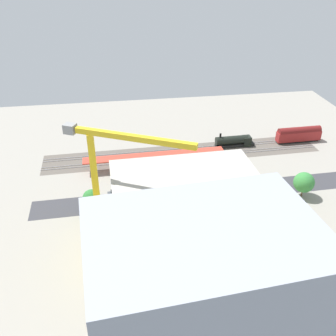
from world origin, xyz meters
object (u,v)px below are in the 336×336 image
Objects in this scene: parked_car_3 at (179,187)px; street_tree_0 at (127,195)px; parked_car_7 at (93,195)px; street_tree_2 at (304,182)px; box_truck_1 at (194,200)px; parked_car_5 at (137,190)px; street_tree_1 at (92,198)px; locomotive at (235,141)px; parked_car_4 at (160,188)px; parked_car_6 at (115,193)px; parked_car_0 at (244,182)px; parked_car_1 at (220,183)px; passenger_coach at (299,134)px; box_truck_0 at (209,198)px; street_tree_3 at (141,196)px; tower_crane at (106,179)px; traffic_light at (201,172)px; parked_car_2 at (199,184)px; platform_canopy_near at (155,155)px; construction_building at (186,214)px.

parked_car_3 is 0.63× the size of street_tree_0.
street_tree_0 reaches higher than parked_car_7.
box_truck_1 is at bearing -0.82° from street_tree_2.
parked_car_5 is 15.53m from street_tree_1.
street_tree_1 is at bearing -1.05° from box_truck_1.
street_tree_0 is (40.51, 32.48, 2.81)m from locomotive.
parked_car_4 reaches higher than parked_car_5.
parked_car_3 is 1.04× the size of parked_car_5.
street_tree_1 is at bearing 23.22° from parked_car_4.
parked_car_6 is (18.93, 0.33, -0.05)m from parked_car_3.
parked_car_0 is 1.03× the size of parked_car_1.
parked_car_6 is 6.25m from parked_car_7.
box_truck_0 is (41.86, 32.84, -1.43)m from passenger_coach.
parked_car_5 is (12.63, -0.42, -0.07)m from parked_car_3.
parked_car_6 is at bearing -51.30° from street_tree_3.
tower_crane is 19.99m from street_tree_1.
traffic_light is at bearing -139.69° from tower_crane.
box_truck_1 reaches higher than parked_car_6.
passenger_coach is at bearing -156.09° from street_tree_1.
street_tree_1 is at bearing 90.55° from parked_car_7.
street_tree_3 is (36.68, 33.84, 2.93)m from locomotive.
parked_car_0 is 1.18× the size of parked_car_4.
street_tree_1 is (49.75, 32.78, 2.89)m from locomotive.
box_truck_1 is (17.20, 8.17, 0.91)m from parked_car_0.
parked_car_2 is 0.15× the size of tower_crane.
street_tree_0 reaches higher than traffic_light.
parked_car_0 is 0.16× the size of tower_crane.
parked_car_1 reaches higher than parked_car_3.
traffic_light reaches higher than platform_canopy_near.
street_tree_0 is at bearing 15.37° from parked_car_1.
street_tree_3 reaches higher than parked_car_1.
parked_car_0 is 25.51m from parked_car_4.
parked_car_0 is at bearing -135.32° from construction_building.
parked_car_1 is 0.47× the size of box_truck_1.
locomotive is at bearing -153.08° from parked_car_7.
parked_car_1 is 6.76m from traffic_light.
parked_car_7 is (45.02, 0.19, -0.01)m from parked_car_0.
parked_car_1 is 37.55m from parked_car_7.
parked_car_4 is at bearing -85.00° from construction_building.
parked_car_6 is 53.86m from street_tree_2.
traffic_light is (-31.99, -9.51, -0.31)m from street_tree_1.
parked_car_1 is 0.64× the size of street_tree_1.
street_tree_2 reaches higher than street_tree_1.
parked_car_1 is 26.36m from street_tree_3.
tower_crane is (32.78, 21.71, 17.83)m from parked_car_1.
parked_car_5 is at bearing -0.53° from parked_car_1.
street_tree_2 is at bearing 168.81° from parked_car_5.
passenger_coach reaches higher than parked_car_2.
platform_canopy_near is 4.67× the size of box_truck_1.
parked_car_6 is at bearing -16.37° from box_truck_0.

